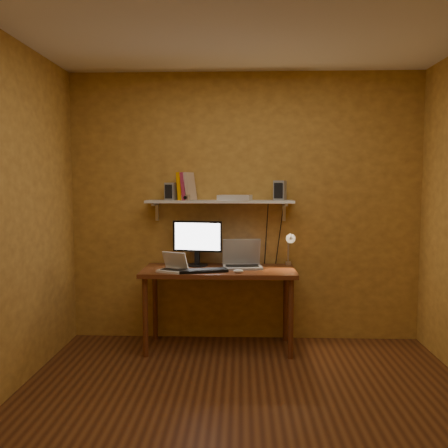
{
  "coord_description": "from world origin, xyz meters",
  "views": [
    {
      "loc": [
        -0.04,
        -3.03,
        1.54
      ],
      "look_at": [
        -0.19,
        1.18,
        1.17
      ],
      "focal_mm": 38.0,
      "sensor_mm": 36.0,
      "label": 1
    }
  ],
  "objects_px": {
    "shelf_camera": "(186,198)",
    "router": "(235,198)",
    "wall_shelf": "(220,202)",
    "desk_lamp": "(290,245)",
    "desk": "(219,278)",
    "monitor": "(197,241)",
    "speaker_left": "(171,191)",
    "keyboard": "(203,271)",
    "laptop": "(242,260)",
    "speaker_right": "(280,190)",
    "netbook": "(174,266)",
    "mouse": "(238,271)"
  },
  "relations": [
    {
      "from": "shelf_camera",
      "to": "router",
      "type": "xyz_separation_m",
      "value": [
        0.46,
        0.05,
        -0.0
      ]
    },
    {
      "from": "wall_shelf",
      "to": "desk_lamp",
      "type": "distance_m",
      "value": 0.77
    },
    {
      "from": "desk_lamp",
      "to": "desk",
      "type": "bearing_deg",
      "value": -169.19
    },
    {
      "from": "monitor",
      "to": "speaker_left",
      "type": "bearing_deg",
      "value": -178.6
    },
    {
      "from": "desk_lamp",
      "to": "router",
      "type": "bearing_deg",
      "value": 173.68
    },
    {
      "from": "desk_lamp",
      "to": "keyboard",
      "type": "bearing_deg",
      "value": -160.34
    },
    {
      "from": "router",
      "to": "desk_lamp",
      "type": "bearing_deg",
      "value": -6.32
    },
    {
      "from": "keyboard",
      "to": "router",
      "type": "distance_m",
      "value": 0.78
    },
    {
      "from": "laptop",
      "to": "speaker_right",
      "type": "relative_size",
      "value": 2.04
    },
    {
      "from": "router",
      "to": "laptop",
      "type": "bearing_deg",
      "value": -53.53
    },
    {
      "from": "netbook",
      "to": "keyboard",
      "type": "distance_m",
      "value": 0.27
    },
    {
      "from": "netbook",
      "to": "router",
      "type": "distance_m",
      "value": 0.87
    },
    {
      "from": "desk",
      "to": "laptop",
      "type": "distance_m",
      "value": 0.28
    },
    {
      "from": "mouse",
      "to": "speaker_right",
      "type": "xyz_separation_m",
      "value": [
        0.39,
        0.38,
        0.7
      ]
    },
    {
      "from": "monitor",
      "to": "netbook",
      "type": "bearing_deg",
      "value": -112.07
    },
    {
      "from": "wall_shelf",
      "to": "mouse",
      "type": "distance_m",
      "value": 0.73
    },
    {
      "from": "wall_shelf",
      "to": "speaker_left",
      "type": "distance_m",
      "value": 0.48
    },
    {
      "from": "netbook",
      "to": "speaker_right",
      "type": "height_order",
      "value": "speaker_right"
    },
    {
      "from": "speaker_left",
      "to": "router",
      "type": "xyz_separation_m",
      "value": [
        0.61,
        -0.0,
        -0.06
      ]
    },
    {
      "from": "netbook",
      "to": "shelf_camera",
      "type": "height_order",
      "value": "shelf_camera"
    },
    {
      "from": "mouse",
      "to": "speaker_right",
      "type": "bearing_deg",
      "value": 37.85
    },
    {
      "from": "router",
      "to": "speaker_left",
      "type": "bearing_deg",
      "value": 179.59
    },
    {
      "from": "desk",
      "to": "speaker_left",
      "type": "relative_size",
      "value": 8.4
    },
    {
      "from": "laptop",
      "to": "speaker_left",
      "type": "relative_size",
      "value": 2.28
    },
    {
      "from": "laptop",
      "to": "keyboard",
      "type": "xyz_separation_m",
      "value": [
        -0.35,
        -0.25,
        -0.06
      ]
    },
    {
      "from": "keyboard",
      "to": "router",
      "type": "xyz_separation_m",
      "value": [
        0.28,
        0.34,
        0.64
      ]
    },
    {
      "from": "wall_shelf",
      "to": "netbook",
      "type": "bearing_deg",
      "value": -139.56
    },
    {
      "from": "speaker_right",
      "to": "desk_lamp",
      "type": "bearing_deg",
      "value": -13.87
    },
    {
      "from": "desk_lamp",
      "to": "speaker_right",
      "type": "bearing_deg",
      "value": 146.51
    },
    {
      "from": "router",
      "to": "desk",
      "type": "bearing_deg",
      "value": -128.11
    },
    {
      "from": "wall_shelf",
      "to": "desk_lamp",
      "type": "bearing_deg",
      "value": -5.88
    },
    {
      "from": "desk",
      "to": "wall_shelf",
      "type": "height_order",
      "value": "wall_shelf"
    },
    {
      "from": "desk",
      "to": "desk_lamp",
      "type": "bearing_deg",
      "value": 10.81
    },
    {
      "from": "keyboard",
      "to": "desk",
      "type": "bearing_deg",
      "value": 35.19
    },
    {
      "from": "netbook",
      "to": "shelf_camera",
      "type": "relative_size",
      "value": 3.17
    },
    {
      "from": "desk",
      "to": "laptop",
      "type": "bearing_deg",
      "value": 23.08
    },
    {
      "from": "desk_lamp",
      "to": "speaker_right",
      "type": "relative_size",
      "value": 2.02
    },
    {
      "from": "speaker_left",
      "to": "desk_lamp",
      "type": "bearing_deg",
      "value": 15.99
    },
    {
      "from": "desk_lamp",
      "to": "speaker_right",
      "type": "xyz_separation_m",
      "value": [
        -0.09,
        0.06,
        0.51
      ]
    },
    {
      "from": "speaker_left",
      "to": "shelf_camera",
      "type": "relative_size",
      "value": 1.83
    },
    {
      "from": "laptop",
      "to": "speaker_right",
      "type": "bearing_deg",
      "value": 9.7
    },
    {
      "from": "monitor",
      "to": "laptop",
      "type": "relative_size",
      "value": 1.25
    },
    {
      "from": "desk",
      "to": "speaker_left",
      "type": "xyz_separation_m",
      "value": [
        -0.47,
        0.19,
        0.79
      ]
    },
    {
      "from": "wall_shelf",
      "to": "mouse",
      "type": "bearing_deg",
      "value": -64.79
    },
    {
      "from": "speaker_right",
      "to": "desk",
      "type": "bearing_deg",
      "value": -142.22
    },
    {
      "from": "mouse",
      "to": "speaker_right",
      "type": "height_order",
      "value": "speaker_right"
    },
    {
      "from": "netbook",
      "to": "speaker_left",
      "type": "xyz_separation_m",
      "value": [
        -0.07,
        0.33,
        0.66
      ]
    },
    {
      "from": "desk",
      "to": "speaker_right",
      "type": "height_order",
      "value": "speaker_right"
    },
    {
      "from": "wall_shelf",
      "to": "router",
      "type": "relative_size",
      "value": 4.62
    },
    {
      "from": "wall_shelf",
      "to": "mouse",
      "type": "xyz_separation_m",
      "value": [
        0.18,
        -0.38,
        -0.59
      ]
    }
  ]
}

